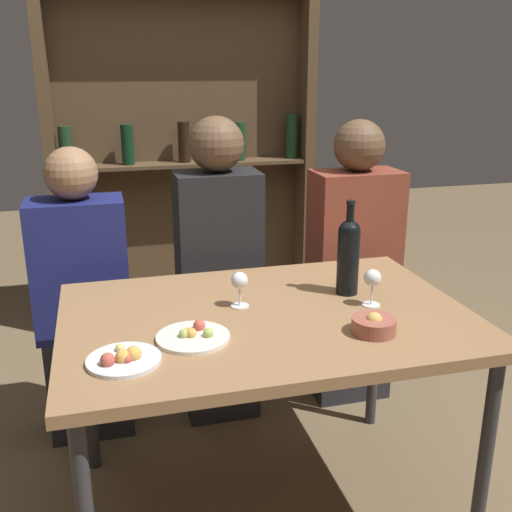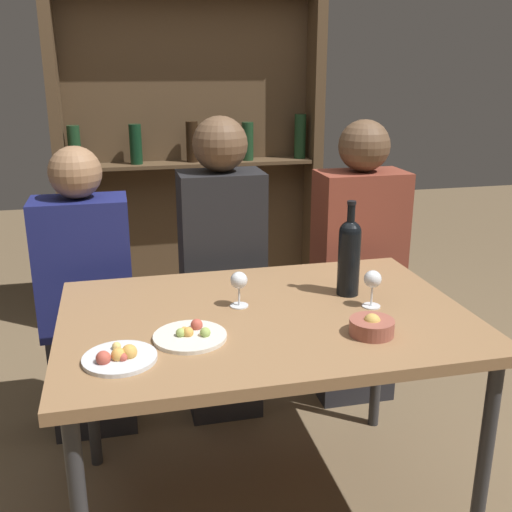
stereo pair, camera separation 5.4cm
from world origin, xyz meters
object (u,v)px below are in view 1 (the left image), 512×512
at_px(snack_bowl, 374,325).
at_px(seated_person_left, 83,305).
at_px(wine_bottle, 348,253).
at_px(wine_glass_1, 240,283).
at_px(food_plate_1, 123,359).
at_px(seated_person_center, 219,278).
at_px(wine_glass_0, 373,280).
at_px(food_plate_0, 193,336).
at_px(seated_person_right, 353,271).

distance_m(snack_bowl, seated_person_left, 1.23).
relative_size(wine_bottle, wine_glass_1, 2.76).
bearing_deg(food_plate_1, seated_person_center, 63.52).
xyz_separation_m(wine_bottle, wine_glass_1, (-0.38, -0.02, -0.06)).
relative_size(wine_glass_1, seated_person_center, 0.09).
bearing_deg(seated_person_center, wine_glass_1, -94.51).
bearing_deg(wine_glass_0, food_plate_0, -170.51).
distance_m(food_plate_0, snack_bowl, 0.53).
height_order(wine_bottle, seated_person_right, seated_person_right).
distance_m(food_plate_1, seated_person_left, 0.89).
bearing_deg(snack_bowl, wine_bottle, 80.83).
height_order(food_plate_1, snack_bowl, snack_bowl).
xyz_separation_m(wine_glass_1, seated_person_left, (-0.51, 0.57, -0.25)).
xyz_separation_m(wine_glass_0, wine_glass_1, (-0.42, 0.10, -0.01)).
bearing_deg(food_plate_0, snack_bowl, -10.38).
relative_size(wine_bottle, wine_glass_0, 2.63).
relative_size(food_plate_0, food_plate_1, 1.07).
xyz_separation_m(food_plate_0, food_plate_1, (-0.20, -0.10, 0.00)).
bearing_deg(food_plate_0, wine_bottle, 21.56).
distance_m(wine_glass_1, snack_bowl, 0.45).
bearing_deg(snack_bowl, wine_glass_1, 138.19).
xyz_separation_m(food_plate_1, snack_bowl, (0.72, 0.00, 0.01)).
distance_m(wine_glass_1, food_plate_0, 0.28).
bearing_deg(food_plate_0, food_plate_1, -154.74).
distance_m(wine_bottle, snack_bowl, 0.35).
height_order(snack_bowl, seated_person_left, seated_person_left).
relative_size(food_plate_0, seated_person_center, 0.16).
distance_m(wine_bottle, seated_person_left, 1.10).
bearing_deg(wine_glass_1, wine_glass_0, -13.71).
relative_size(wine_glass_1, seated_person_right, 0.09).
distance_m(food_plate_1, seated_person_right, 1.36).
bearing_deg(wine_glass_0, seated_person_left, 144.17).
relative_size(wine_bottle, snack_bowl, 2.49).
bearing_deg(seated_person_center, food_plate_0, -106.59).
relative_size(food_plate_0, seated_person_left, 0.18).
height_order(wine_bottle, seated_person_center, seated_person_center).
distance_m(wine_bottle, food_plate_0, 0.63).
xyz_separation_m(snack_bowl, seated_person_left, (-0.84, 0.87, -0.19)).
relative_size(food_plate_1, seated_person_right, 0.16).
relative_size(food_plate_0, seated_person_right, 0.17).
bearing_deg(wine_glass_1, seated_person_center, 85.49).
bearing_deg(seated_person_center, food_plate_1, -116.48).
distance_m(seated_person_left, seated_person_center, 0.56).
height_order(wine_glass_1, seated_person_left, seated_person_left).
height_order(wine_bottle, seated_person_left, seated_person_left).
bearing_deg(food_plate_0, wine_glass_0, 9.49).
bearing_deg(food_plate_1, seated_person_right, 39.78).
height_order(seated_person_left, seated_person_center, seated_person_center).
distance_m(seated_person_center, seated_person_right, 0.61).
height_order(food_plate_0, seated_person_left, seated_person_left).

